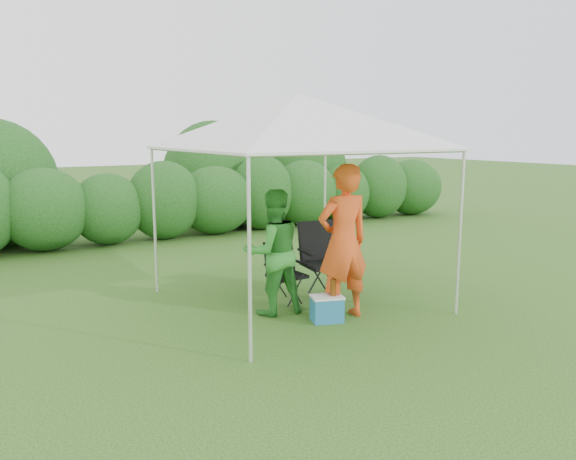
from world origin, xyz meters
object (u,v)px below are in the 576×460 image
chair_left (284,267)px  chair_right (322,254)px  woman (273,252)px  cooler (327,308)px  man (343,242)px  canopy (297,122)px

chair_left → chair_right: bearing=-6.9°
woman → cooler: 0.99m
man → cooler: 0.85m
chair_right → cooler: chair_right is taller
canopy → chair_left: (-0.11, 0.17, -1.99)m
canopy → man: 1.71m
chair_left → woman: bearing=-136.9°
canopy → chair_left: 2.00m
cooler → woman: bearing=140.6°
man → woman: (-0.67, 0.59, -0.17)m
chair_right → woman: woman is taller
man → canopy: bearing=-75.0°
chair_left → woman: 0.67m
canopy → cooler: 2.46m
woman → cooler: size_ratio=3.54×
man → chair_right: bearing=-105.8°
man → woman: 0.91m
woman → cooler: (0.41, -0.63, -0.64)m
chair_left → man: size_ratio=0.43×
canopy → woman: bearing=-154.6°
canopy → man: canopy is taller
chair_left → man: man is taller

